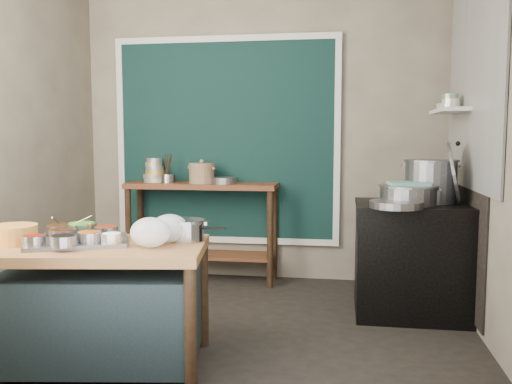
% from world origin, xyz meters
% --- Properties ---
extents(floor, '(3.50, 3.00, 0.02)m').
position_xyz_m(floor, '(0.00, 0.00, -0.01)').
color(floor, black).
rests_on(floor, ground).
extents(back_wall, '(3.50, 0.02, 2.80)m').
position_xyz_m(back_wall, '(0.00, 1.51, 1.40)').
color(back_wall, gray).
rests_on(back_wall, floor).
extents(left_wall, '(0.02, 3.00, 2.80)m').
position_xyz_m(left_wall, '(-1.76, 0.00, 1.40)').
color(left_wall, gray).
rests_on(left_wall, floor).
extents(right_wall, '(0.02, 3.00, 2.80)m').
position_xyz_m(right_wall, '(1.76, 0.00, 1.40)').
color(right_wall, gray).
rests_on(right_wall, floor).
extents(curtain_panel, '(2.10, 0.02, 1.90)m').
position_xyz_m(curtain_panel, '(-0.35, 1.47, 1.35)').
color(curtain_panel, black).
rests_on(curtain_panel, back_wall).
extents(curtain_frame, '(2.22, 0.03, 2.02)m').
position_xyz_m(curtain_frame, '(-0.35, 1.46, 1.35)').
color(curtain_frame, beige).
rests_on(curtain_frame, back_wall).
extents(tile_panel, '(0.02, 1.70, 1.70)m').
position_xyz_m(tile_panel, '(1.74, 0.55, 1.85)').
color(tile_panel, '#B2B2AA').
rests_on(tile_panel, right_wall).
extents(soot_patch, '(0.01, 1.30, 1.30)m').
position_xyz_m(soot_patch, '(1.74, 0.65, 0.70)').
color(soot_patch, black).
rests_on(soot_patch, right_wall).
extents(wall_shelf, '(0.22, 0.70, 0.03)m').
position_xyz_m(wall_shelf, '(1.63, 0.85, 1.60)').
color(wall_shelf, beige).
rests_on(wall_shelf, right_wall).
extents(prep_table, '(1.34, 0.90, 0.75)m').
position_xyz_m(prep_table, '(-0.65, -0.75, 0.38)').
color(prep_table, brown).
rests_on(prep_table, floor).
extents(back_counter, '(1.45, 0.40, 0.95)m').
position_xyz_m(back_counter, '(-0.55, 1.28, 0.47)').
color(back_counter, brown).
rests_on(back_counter, floor).
extents(stove_block, '(0.90, 0.68, 0.85)m').
position_xyz_m(stove_block, '(1.35, 0.55, 0.42)').
color(stove_block, black).
rests_on(stove_block, floor).
extents(stove_top, '(0.92, 0.69, 0.03)m').
position_xyz_m(stove_top, '(1.35, 0.55, 0.86)').
color(stove_top, black).
rests_on(stove_top, stove_block).
extents(condiment_tray, '(0.69, 0.60, 0.03)m').
position_xyz_m(condiment_tray, '(-0.79, -0.74, 0.76)').
color(condiment_tray, gray).
rests_on(condiment_tray, prep_table).
extents(condiment_bowls, '(0.57, 0.52, 0.07)m').
position_xyz_m(condiment_bowls, '(-0.81, -0.73, 0.81)').
color(condiment_bowls, gray).
rests_on(condiment_bowls, condiment_tray).
extents(yellow_basin, '(0.38, 0.38, 0.11)m').
position_xyz_m(yellow_basin, '(-1.18, -0.80, 0.81)').
color(yellow_basin, '#E88D44').
rests_on(yellow_basin, prep_table).
extents(saucepan, '(0.26, 0.26, 0.13)m').
position_xyz_m(saucepan, '(-0.17, -0.55, 0.82)').
color(saucepan, gray).
rests_on(saucepan, prep_table).
extents(plastic_bag_a, '(0.28, 0.26, 0.18)m').
position_xyz_m(plastic_bag_a, '(-0.32, -0.77, 0.84)').
color(plastic_bag_a, white).
rests_on(plastic_bag_a, prep_table).
extents(plastic_bag_b, '(0.24, 0.20, 0.17)m').
position_xyz_m(plastic_bag_b, '(-0.25, -0.62, 0.84)').
color(plastic_bag_b, white).
rests_on(plastic_bag_b, prep_table).
extents(bowl_stack, '(0.21, 0.21, 0.24)m').
position_xyz_m(bowl_stack, '(-1.03, 1.30, 1.05)').
color(bowl_stack, tan).
rests_on(bowl_stack, back_counter).
extents(utensil_cup, '(0.18, 0.18, 0.09)m').
position_xyz_m(utensil_cup, '(-0.87, 1.24, 0.99)').
color(utensil_cup, gray).
rests_on(utensil_cup, back_counter).
extents(ceramic_crock, '(0.33, 0.33, 0.17)m').
position_xyz_m(ceramic_crock, '(-0.54, 1.25, 1.04)').
color(ceramic_crock, brown).
rests_on(ceramic_crock, back_counter).
extents(wide_bowl, '(0.32, 0.32, 0.06)m').
position_xyz_m(wide_bowl, '(-0.32, 1.25, 0.98)').
color(wide_bowl, gray).
rests_on(wide_bowl, back_counter).
extents(stock_pot, '(0.54, 0.54, 0.33)m').
position_xyz_m(stock_pot, '(1.47, 0.64, 1.05)').
color(stock_pot, gray).
rests_on(stock_pot, stove_top).
extents(pot_lid, '(0.21, 0.50, 0.48)m').
position_xyz_m(pot_lid, '(1.62, 0.55, 1.12)').
color(pot_lid, gray).
rests_on(pot_lid, stove_top).
extents(steamer, '(0.58, 0.58, 0.15)m').
position_xyz_m(steamer, '(1.28, 0.47, 0.95)').
color(steamer, gray).
rests_on(steamer, stove_top).
extents(green_cloth, '(0.31, 0.25, 0.02)m').
position_xyz_m(green_cloth, '(1.28, 0.47, 1.04)').
color(green_cloth, '#5EA690').
rests_on(green_cloth, steamer).
extents(shallow_pan, '(0.48, 0.48, 0.05)m').
position_xyz_m(shallow_pan, '(1.17, 0.24, 0.91)').
color(shallow_pan, gray).
rests_on(shallow_pan, stove_top).
extents(shelf_bowl_stack, '(0.15, 0.15, 0.12)m').
position_xyz_m(shelf_bowl_stack, '(1.63, 0.84, 1.67)').
color(shelf_bowl_stack, silver).
rests_on(shelf_bowl_stack, wall_shelf).
extents(shelf_bowl_green, '(0.18, 0.18, 0.05)m').
position_xyz_m(shelf_bowl_green, '(1.63, 1.03, 1.64)').
color(shelf_bowl_green, gray).
rests_on(shelf_bowl_green, wall_shelf).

